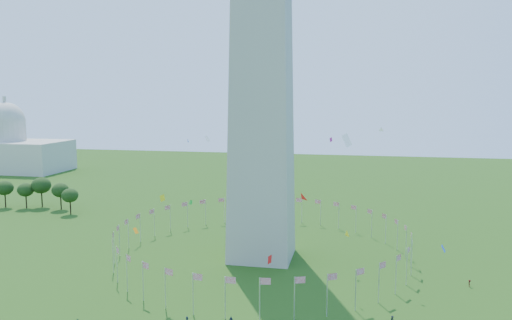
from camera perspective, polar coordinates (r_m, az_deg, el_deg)
The scene contains 4 objects.
flag_ring at distance 140.75m, azimuth 0.68°, elevation -9.28°, with size 80.24×80.24×9.00m.
capitol_building at distance 333.71m, azimuth -26.63°, elevation 2.83°, with size 70.00×35.00×46.00m, color beige, non-canonical shape.
kites_aloft at distance 112.84m, azimuth 1.50°, elevation -4.92°, with size 91.79×66.52×35.60m.
tree_line_west at distance 220.41m, azimuth -25.21°, elevation -3.67°, with size 55.17×15.73×11.95m.
Camera 1 is at (24.82, -82.56, 44.77)m, focal length 35.00 mm.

